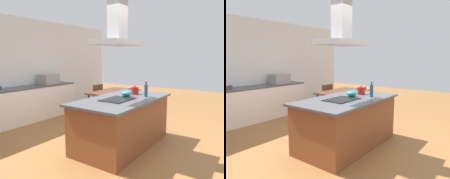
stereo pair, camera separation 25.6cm
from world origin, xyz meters
The scene contains 14 objects.
ground centered at (0.00, 1.50, 0.00)m, with size 16.00×16.00×0.00m, color #936033.
wall_back centered at (0.00, 3.25, 1.35)m, with size 7.20×0.10×2.70m, color white.
kitchen_island centered at (0.00, 0.00, 0.45)m, with size 2.06×1.10×0.90m.
cooktop centered at (-0.18, 0.00, 0.91)m, with size 0.60×0.44×0.01m, color black.
tea_kettle centered at (0.53, 0.03, 0.97)m, with size 0.20×0.15×0.17m.
olive_oil_bottle centered at (0.40, -0.28, 1.02)m, with size 0.07×0.07×0.29m.
mixing_bowl centered at (0.24, 0.06, 0.95)m, with size 0.19×0.19×0.10m, color teal.
back_counter centered at (0.13, 2.88, 0.45)m, with size 2.47×0.62×0.90m.
countertop_microwave centered at (0.69, 2.88, 1.04)m, with size 0.50×0.38×0.28m, color #9E9993.
coffee_mug_blue centered at (-0.72, 2.89, 0.95)m, with size 0.08×0.08×0.09m, color #2D56B2.
dining_table centered at (1.44, 1.14, 0.67)m, with size 1.40×0.90×0.75m.
chair_facing_back_wall centered at (1.44, 1.81, 0.51)m, with size 0.42×0.42×0.89m.
chair_facing_island centered at (1.44, 0.48, 0.51)m, with size 0.42×0.42×0.89m.
range_hood centered at (-0.18, 0.00, 2.10)m, with size 0.90×0.55×0.78m.
Camera 1 is at (-3.35, -2.05, 1.64)m, focal length 34.69 mm.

